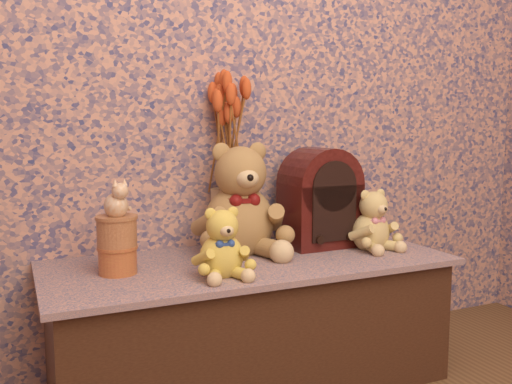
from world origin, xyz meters
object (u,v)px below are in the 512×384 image
Objects in this scene: biscuit_tin_lower at (118,260)px; cat_figurine at (116,197)px; teddy_large at (239,194)px; teddy_small at (371,217)px; ceramic_vase at (229,218)px; cathedral_radio at (320,197)px; teddy_medium at (221,239)px.

biscuit_tin_lower is 0.20m from cat_figurine.
teddy_small is at bearing -11.85° from teddy_large.
biscuit_tin_lower is (-0.45, -0.19, -0.07)m from ceramic_vase.
teddy_small is at bearing -26.14° from ceramic_vase.
ceramic_vase is (-0.33, 0.11, -0.08)m from cathedral_radio.
teddy_medium reaches higher than ceramic_vase.
ceramic_vase reaches higher than biscuit_tin_lower.
ceramic_vase is (-0.00, 0.09, -0.10)m from teddy_large.
teddy_large is 1.14× the size of cathedral_radio.
teddy_large is 1.91× the size of ceramic_vase.
teddy_large reaches higher than cat_figurine.
teddy_small reaches higher than teddy_medium.
cathedral_radio is at bearing 6.47° from biscuit_tin_lower.
teddy_large is 0.13m from ceramic_vase.
teddy_medium is at bearing -154.86° from cathedral_radio.
ceramic_vase is 0.50m from cat_figurine.
ceramic_vase is 1.91× the size of biscuit_tin_lower.
teddy_small reaches higher than ceramic_vase.
teddy_small is 1.07× the size of ceramic_vase.
teddy_medium is 1.95× the size of biscuit_tin_lower.
teddy_large is 0.49m from biscuit_tin_lower.
ceramic_vase is (-0.48, 0.23, -0.01)m from teddy_small.
teddy_medium is 1.02× the size of ceramic_vase.
cathedral_radio reaches higher than ceramic_vase.
teddy_medium is 0.65m from teddy_small.
teddy_large reaches higher than cathedral_radio.
biscuit_tin_lower is (-0.29, 0.15, -0.07)m from teddy_medium.
cathedral_radio is 0.78m from cat_figurine.
teddy_medium is at bearing -114.84° from ceramic_vase.
teddy_medium is at bearing -176.23° from teddy_small.
teddy_large is 0.32m from teddy_medium.
teddy_large is 1.87× the size of teddy_medium.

